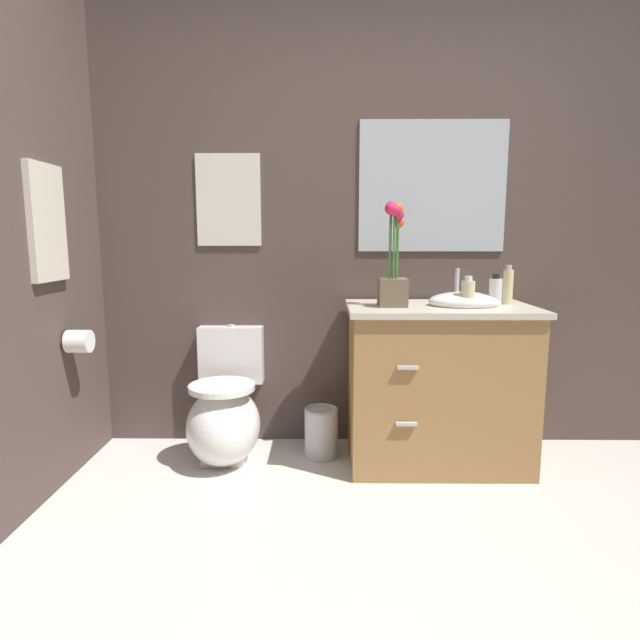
% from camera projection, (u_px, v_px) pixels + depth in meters
% --- Properties ---
extents(wall_back, '(4.70, 0.05, 2.50)m').
position_uv_depth(wall_back, '(406.00, 224.00, 2.90)').
color(wall_back, '#4C3D38').
rests_on(wall_back, ground_plane).
extents(toilet, '(0.38, 0.59, 0.69)m').
position_uv_depth(toilet, '(225.00, 415.00, 2.77)').
color(toilet, white).
rests_on(toilet, ground_plane).
extents(vanity_cabinet, '(0.94, 0.56, 1.01)m').
position_uv_depth(vanity_cabinet, '(438.00, 383.00, 2.71)').
color(vanity_cabinet, '#9E7242').
rests_on(vanity_cabinet, ground_plane).
extents(flower_vase, '(0.14, 0.14, 0.52)m').
position_uv_depth(flower_vase, '(393.00, 265.00, 2.59)').
color(flower_vase, brown).
rests_on(flower_vase, vanity_cabinet).
extents(soap_bottle, '(0.07, 0.07, 0.16)m').
position_uv_depth(soap_bottle, '(468.00, 293.00, 2.56)').
color(soap_bottle, beige).
rests_on(soap_bottle, vanity_cabinet).
extents(lotion_bottle, '(0.05, 0.05, 0.20)m').
position_uv_depth(lotion_bottle, '(508.00, 286.00, 2.69)').
color(lotion_bottle, beige).
rests_on(lotion_bottle, vanity_cabinet).
extents(hand_wash_bottle, '(0.06, 0.06, 0.16)m').
position_uv_depth(hand_wash_bottle, '(495.00, 292.00, 2.60)').
color(hand_wash_bottle, white).
rests_on(hand_wash_bottle, vanity_cabinet).
extents(trash_bin, '(0.18, 0.18, 0.27)m').
position_uv_depth(trash_bin, '(321.00, 432.00, 2.82)').
color(trash_bin, '#B7B7BC').
rests_on(trash_bin, ground_plane).
extents(wall_poster, '(0.35, 0.01, 0.50)m').
position_uv_depth(wall_poster, '(228.00, 200.00, 2.86)').
color(wall_poster, silver).
extents(wall_mirror, '(0.80, 0.01, 0.70)m').
position_uv_depth(wall_mirror, '(432.00, 187.00, 2.84)').
color(wall_mirror, '#B2BCC6').
extents(hanging_towel, '(0.03, 0.28, 0.52)m').
position_uv_depth(hanging_towel, '(47.00, 223.00, 2.33)').
color(hanging_towel, beige).
extents(toilet_paper_roll, '(0.11, 0.11, 0.11)m').
position_uv_depth(toilet_paper_roll, '(79.00, 341.00, 2.52)').
color(toilet_paper_roll, white).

